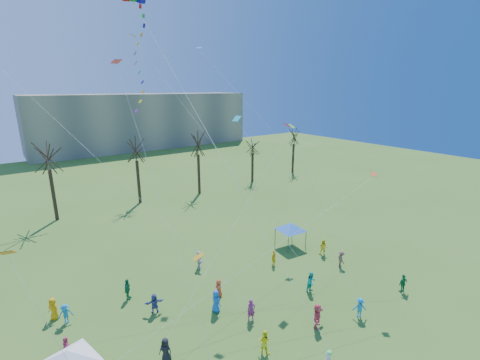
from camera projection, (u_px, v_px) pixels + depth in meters
distant_building at (144, 121)px, 95.36m from camera, size 60.00×14.00×15.00m
bare_tree_row at (108, 160)px, 46.24m from camera, size 71.71×9.10×10.90m
big_box_kite at (144, 61)px, 20.63m from camera, size 3.70×7.13×23.97m
canopy_tent_white at (68, 358)px, 18.31m from camera, size 3.87×3.87×2.98m
canopy_tent_blue at (291, 226)px, 36.05m from camera, size 3.61×3.61×2.72m
festival_crowd at (226, 305)px, 25.43m from camera, size 25.55×14.85×1.86m
small_kites_aloft at (204, 133)px, 26.19m from camera, size 27.38×18.93×32.00m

